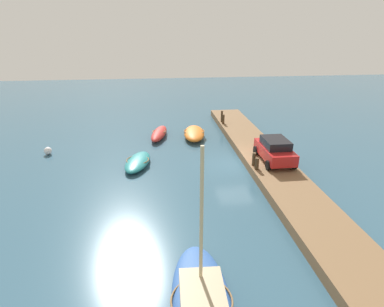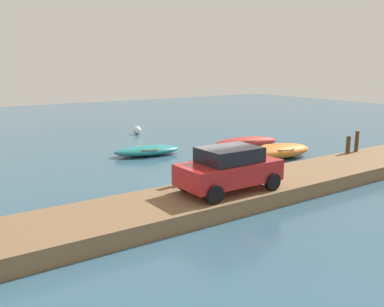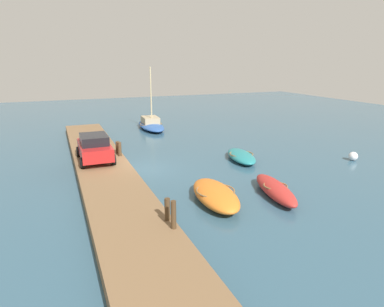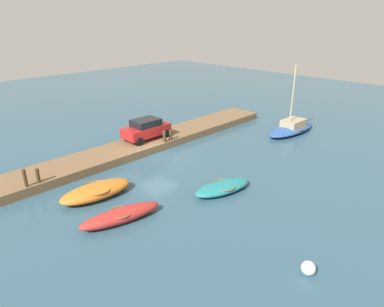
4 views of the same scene
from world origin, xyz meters
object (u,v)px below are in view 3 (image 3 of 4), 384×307
object	(u,v)px
rowboat_red	(275,189)
sailboat_blue	(151,124)
mooring_post_mid_east	(167,209)
parked_car	(95,147)
motorboat_orange	(215,195)
mooring_post_west	(118,147)
mooring_post_east	(174,215)
marker_buoy	(353,156)
mooring_post_mid_west	(120,149)
rowboat_teal	(241,156)

from	to	relation	value
rowboat_red	sailboat_blue	bearing A→B (deg)	-164.35
rowboat_red	mooring_post_mid_east	xyz separation A→B (m)	(1.56, -6.14, 0.67)
parked_car	motorboat_orange	bearing A→B (deg)	32.17
sailboat_blue	parked_car	world-z (taller)	sailboat_blue
mooring_post_west	mooring_post_east	xyz separation A→B (m)	(11.23, 0.00, 0.15)
parked_car	marker_buoy	xyz separation A→B (m)	(4.58, 16.35, -1.12)
mooring_post_mid_west	mooring_post_east	bearing A→B (deg)	0.00
sailboat_blue	motorboat_orange	xyz separation A→B (m)	(18.59, -2.01, -0.04)
rowboat_red	mooring_post_west	size ratio (longest dim) A/B	5.56
motorboat_orange	mooring_post_east	size ratio (longest dim) A/B	4.03
rowboat_red	marker_buoy	world-z (taller)	rowboat_red
mooring_post_east	parked_car	distance (m)	10.17
marker_buoy	rowboat_red	bearing A→B (deg)	-69.75
marker_buoy	mooring_post_east	bearing A→B (deg)	-69.69
mooring_post_mid_east	mooring_post_east	xyz separation A→B (m)	(0.72, 0.00, 0.10)
sailboat_blue	mooring_post_east	bearing A→B (deg)	-11.00
rowboat_red	motorboat_orange	xyz separation A→B (m)	(-0.43, -3.10, 0.04)
motorboat_orange	mooring_post_mid_west	bearing A→B (deg)	-152.67
sailboat_blue	motorboat_orange	size ratio (longest dim) A/B	1.42
mooring_post_mid_east	marker_buoy	xyz separation A→B (m)	(-4.74, 14.75, -0.73)
rowboat_teal	motorboat_orange	size ratio (longest dim) A/B	0.93
mooring_post_west	parked_car	distance (m)	2.04
sailboat_blue	marker_buoy	distance (m)	18.58
mooring_post_east	marker_buoy	distance (m)	15.75
mooring_post_west	marker_buoy	bearing A→B (deg)	68.65
mooring_post_mid_east	sailboat_blue	bearing A→B (deg)	166.21
mooring_post_mid_east	mooring_post_east	bearing A→B (deg)	0.00
mooring_post_mid_west	parked_car	xyz separation A→B (m)	(0.52, -1.60, 0.39)
rowboat_red	mooring_post_mid_west	distance (m)	10.33
rowboat_teal	mooring_post_east	distance (m)	11.47
rowboat_teal	mooring_post_west	distance (m)	8.31
rowboat_red	marker_buoy	bearing A→B (deg)	122.62
sailboat_blue	mooring_post_mid_east	bearing A→B (deg)	-11.45
rowboat_red	sailboat_blue	world-z (taller)	sailboat_blue
rowboat_teal	mooring_post_west	world-z (taller)	mooring_post_west
sailboat_blue	mooring_post_west	distance (m)	11.29
mooring_post_mid_west	mooring_post_east	world-z (taller)	mooring_post_east
mooring_post_mid_east	mooring_post_west	bearing A→B (deg)	180.00
sailboat_blue	mooring_post_mid_west	world-z (taller)	sailboat_blue
sailboat_blue	rowboat_teal	bearing A→B (deg)	14.25
rowboat_teal	mooring_post_mid_west	bearing A→B (deg)	-93.27
rowboat_red	mooring_post_mid_east	bearing A→B (deg)	-63.38
rowboat_teal	mooring_post_east	world-z (taller)	mooring_post_east
rowboat_red	motorboat_orange	bearing A→B (deg)	-85.54
mooring_post_mid_east	motorboat_orange	bearing A→B (deg)	123.21
motorboat_orange	mooring_post_east	bearing A→B (deg)	-42.09
rowboat_red	mooring_post_mid_west	world-z (taller)	mooring_post_mid_west
sailboat_blue	parked_car	bearing A→B (deg)	-28.21
sailboat_blue	mooring_post_mid_east	size ratio (longest dim) A/B	6.95
parked_car	mooring_post_west	bearing A→B (deg)	126.39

